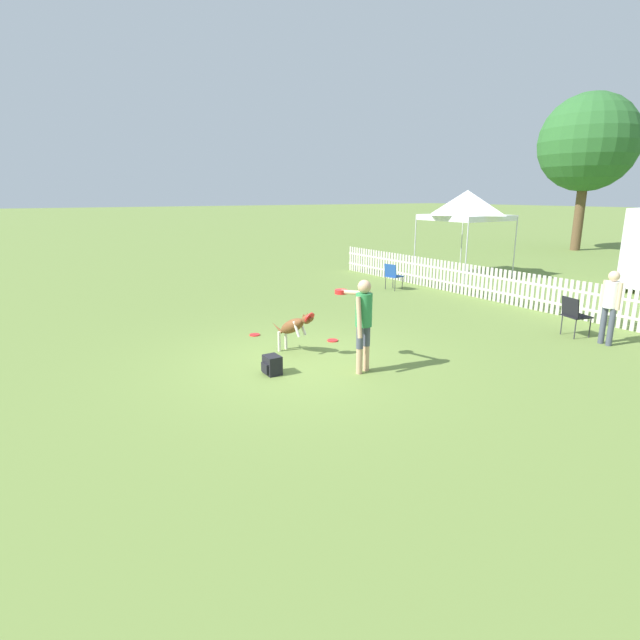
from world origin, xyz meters
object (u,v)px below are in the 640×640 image
at_px(spectator_standing, 611,301).
at_px(frisbee_near_dog, 333,340).
at_px(folding_chair_center, 393,274).
at_px(frisbee_near_handler, 255,335).
at_px(tree_right_grove, 588,143).
at_px(backpack_on_grass, 272,365).
at_px(leaping_dog, 294,326).
at_px(canopy_tent_secondary, 467,205).
at_px(handler_person, 362,315).
at_px(folding_chair_blue_left, 574,313).

bearing_deg(spectator_standing, frisbee_near_dog, 64.87).
distance_m(frisbee_near_dog, folding_chair_center, 6.14).
relative_size(frisbee_near_handler, tree_right_grove, 0.03).
height_order(backpack_on_grass, spectator_standing, spectator_standing).
relative_size(leaping_dog, folding_chair_center, 1.27).
bearing_deg(tree_right_grove, spectator_standing, -56.82).
distance_m(frisbee_near_dog, canopy_tent_secondary, 10.34).
relative_size(handler_person, frisbee_near_dog, 7.19).
bearing_deg(leaping_dog, handler_person, 90.36).
distance_m(leaping_dog, backpack_on_grass, 1.25).
relative_size(frisbee_near_handler, backpack_on_grass, 0.69).
distance_m(frisbee_near_dog, backpack_on_grass, 2.25).
relative_size(handler_person, leaping_dog, 1.52).
distance_m(frisbee_near_handler, folding_chair_center, 6.53).
bearing_deg(spectator_standing, folding_chair_blue_left, 10.73).
bearing_deg(frisbee_near_dog, folding_chair_center, 128.40).
height_order(canopy_tent_secondary, tree_right_grove, tree_right_grove).
bearing_deg(frisbee_near_dog, tree_right_grove, 109.77).
xyz_separation_m(handler_person, folding_chair_center, (-5.59, 5.39, -0.51)).
distance_m(handler_person, frisbee_near_dog, 2.13).
height_order(handler_person, backpack_on_grass, handler_person).
distance_m(canopy_tent_secondary, spectator_standing, 9.03).
distance_m(folding_chair_center, spectator_standing, 6.97).
distance_m(handler_person, folding_chair_center, 7.78).
relative_size(leaping_dog, tree_right_grove, 0.13).
bearing_deg(frisbee_near_dog, folding_chair_blue_left, 61.93).
xyz_separation_m(frisbee_near_dog, canopy_tent_secondary, (-4.61, 8.88, 2.57)).
bearing_deg(tree_right_grove, leaping_dog, -70.45).
bearing_deg(spectator_standing, handler_person, 84.65).
bearing_deg(tree_right_grove, backpack_on_grass, -69.37).
bearing_deg(canopy_tent_secondary, tree_right_grove, 103.53).
xyz_separation_m(handler_person, folding_chair_blue_left, (0.64, 5.15, -0.49)).
height_order(handler_person, canopy_tent_secondary, canopy_tent_secondary).
height_order(frisbee_near_handler, folding_chair_center, folding_chair_center).
bearing_deg(canopy_tent_secondary, leaping_dog, -63.78).
xyz_separation_m(handler_person, frisbee_near_handler, (-3.05, -0.61, -0.99)).
xyz_separation_m(backpack_on_grass, folding_chair_blue_left, (1.34, 6.52, 0.36)).
relative_size(leaping_dog, spectator_standing, 0.70).
distance_m(frisbee_near_dog, folding_chair_blue_left, 5.20).
xyz_separation_m(leaping_dog, frisbee_near_dog, (-0.29, 1.08, -0.53)).
bearing_deg(handler_person, canopy_tent_secondary, 16.32).
xyz_separation_m(handler_person, leaping_dog, (-1.50, -0.49, -0.46)).
bearing_deg(frisbee_near_dog, leaping_dog, -74.81).
distance_m(leaping_dog, canopy_tent_secondary, 11.29).
height_order(leaping_dog, folding_chair_center, leaping_dog).
xyz_separation_m(leaping_dog, backpack_on_grass, (0.80, -0.88, -0.38)).
relative_size(folding_chair_center, tree_right_grove, 0.10).
bearing_deg(handler_person, leaping_dog, 90.36).
relative_size(leaping_dog, frisbee_near_dog, 4.73).
relative_size(frisbee_near_handler, canopy_tent_secondary, 0.07).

